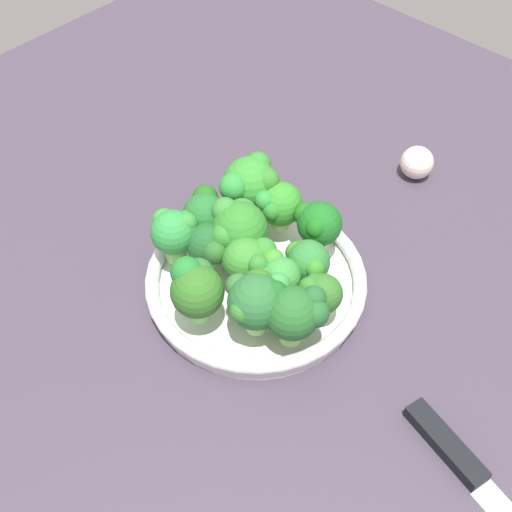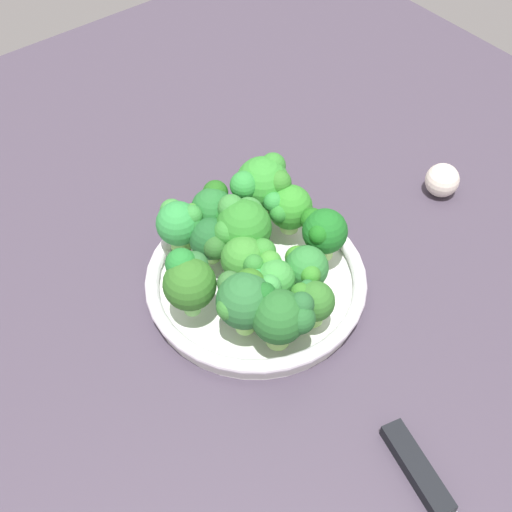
% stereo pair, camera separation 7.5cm
% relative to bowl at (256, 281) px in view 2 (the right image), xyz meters
% --- Properties ---
extents(ground_plane, '(1.30, 1.30, 0.03)m').
position_rel_bowl_xyz_m(ground_plane, '(0.03, 0.02, -0.03)').
color(ground_plane, '#433A49').
extents(bowl, '(0.25, 0.25, 0.03)m').
position_rel_bowl_xyz_m(bowl, '(0.00, 0.00, 0.00)').
color(bowl, white).
rests_on(bowl, ground_plane).
extents(broccoli_floret_0, '(0.05, 0.05, 0.06)m').
position_rel_bowl_xyz_m(broccoli_floret_0, '(-0.03, 0.05, 0.05)').
color(broccoli_floret_0, '#9FD572').
rests_on(broccoli_floret_0, bowl).
extents(broccoli_floret_1, '(0.06, 0.06, 0.08)m').
position_rel_bowl_xyz_m(broccoli_floret_1, '(0.08, -0.01, 0.06)').
color(broccoli_floret_1, '#82D06A').
rests_on(broccoli_floret_1, bowl).
extents(broccoli_floret_2, '(0.05, 0.06, 0.06)m').
position_rel_bowl_xyz_m(broccoli_floret_2, '(-0.08, 0.02, 0.05)').
color(broccoli_floret_2, '#9CD36B').
rests_on(broccoli_floret_2, bowl).
extents(broccoli_floret_3, '(0.05, 0.06, 0.07)m').
position_rel_bowl_xyz_m(broccoli_floret_3, '(0.04, -0.08, 0.06)').
color(broccoli_floret_3, '#7AC156').
rests_on(broccoli_floret_3, bowl).
extents(broccoli_floret_4, '(0.05, 0.06, 0.06)m').
position_rel_bowl_xyz_m(broccoli_floret_4, '(0.03, -0.05, 0.05)').
color(broccoli_floret_4, '#9AD46B').
rests_on(broccoli_floret_4, bowl).
extents(broccoli_floret_5, '(0.06, 0.07, 0.07)m').
position_rel_bowl_xyz_m(broccoli_floret_5, '(0.04, 0.09, 0.06)').
color(broccoli_floret_5, '#88BB5D').
rests_on(broccoli_floret_5, bowl).
extents(broccoli_floret_6, '(0.05, 0.06, 0.07)m').
position_rel_bowl_xyz_m(broccoli_floret_6, '(-0.00, -0.08, 0.06)').
color(broccoli_floret_6, '#A1D16E').
rests_on(broccoli_floret_6, bowl).
extents(broccoli_floret_7, '(0.07, 0.07, 0.08)m').
position_rel_bowl_xyz_m(broccoli_floret_7, '(-0.01, -0.03, 0.06)').
color(broccoli_floret_7, '#90BD5F').
rests_on(broccoli_floret_7, bowl).
extents(broccoli_floret_8, '(0.06, 0.06, 0.06)m').
position_rel_bowl_xyz_m(broccoli_floret_8, '(0.02, 0.00, 0.05)').
color(broccoli_floret_8, '#87CE67').
rests_on(broccoli_floret_8, bowl).
extents(broccoli_floret_9, '(0.06, 0.07, 0.08)m').
position_rel_bowl_xyz_m(broccoli_floret_9, '(0.05, 0.05, 0.06)').
color(broccoli_floret_9, '#94D667').
rests_on(broccoli_floret_9, bowl).
extents(broccoli_floret_10, '(0.08, 0.07, 0.08)m').
position_rel_bowl_xyz_m(broccoli_floret_10, '(-0.07, -0.07, 0.06)').
color(broccoli_floret_10, '#8DC856').
rests_on(broccoli_floret_10, bowl).
extents(broccoli_floret_11, '(0.06, 0.06, 0.06)m').
position_rel_bowl_xyz_m(broccoli_floret_11, '(-0.07, -0.03, 0.05)').
color(broccoli_floret_11, '#9EC96D').
rests_on(broccoli_floret_11, bowl).
extents(broccoli_floret_12, '(0.04, 0.04, 0.05)m').
position_rel_bowl_xyz_m(broccoli_floret_12, '(-0.01, 0.09, 0.05)').
color(broccoli_floret_12, '#92DA61').
rests_on(broccoli_floret_12, bowl).
extents(broccoli_floret_13, '(0.05, 0.05, 0.06)m').
position_rel_bowl_xyz_m(broccoli_floret_13, '(0.01, 0.04, 0.05)').
color(broccoli_floret_13, '#9BD867').
rests_on(broccoli_floret_13, bowl).
extents(garlic_bulb, '(0.04, 0.04, 0.04)m').
position_rel_bowl_xyz_m(garlic_bulb, '(-0.29, 0.02, 0.01)').
color(garlic_bulb, silver).
rests_on(garlic_bulb, ground_plane).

